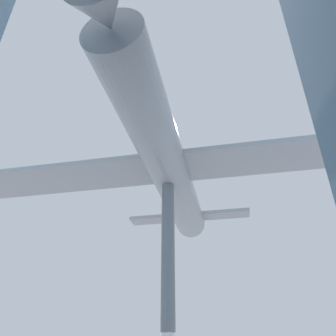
% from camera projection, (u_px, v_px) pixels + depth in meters
% --- Properties ---
extents(support_pylon_central, '(0.49, 0.49, 7.77)m').
position_uv_depth(support_pylon_central, '(168.00, 287.00, 11.15)').
color(support_pylon_central, slate).
rests_on(support_pylon_central, ground_plane).
extents(suspended_airplane, '(21.20, 14.99, 2.84)m').
position_uv_depth(suspended_airplane, '(167.00, 166.00, 13.38)').
color(suspended_airplane, '#93999E').
rests_on(suspended_airplane, support_pylon_central).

